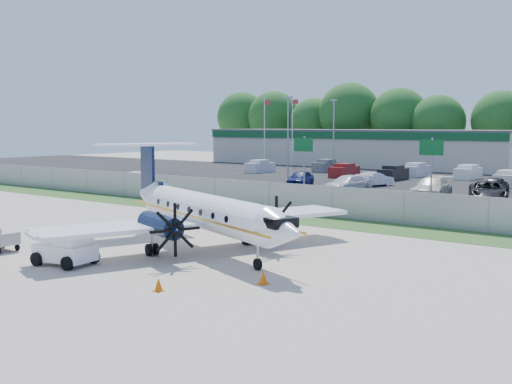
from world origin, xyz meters
The scene contains 26 objects.
ground centered at (0.00, 0.00, 0.00)m, with size 170.00×170.00×0.00m, color #B5A899.
grass_verge centered at (0.00, 12.00, 0.01)m, with size 170.00×4.00×0.02m, color #2D561E.
access_road centered at (0.00, 19.00, 0.01)m, with size 170.00×8.00×0.02m, color black.
parking_lot centered at (0.00, 40.00, 0.01)m, with size 170.00×32.00×0.02m, color black.
perimeter_fence centered at (0.00, 14.00, 1.00)m, with size 120.00×0.06×1.99m.
building_west centered at (-24.00, 61.98, 2.63)m, with size 46.40×12.40×5.24m.
sign_left centered at (-8.00, 22.91, 3.61)m, with size 1.80×0.26×5.00m.
sign_mid centered at (3.00, 22.91, 3.61)m, with size 1.80×0.26×5.00m.
flagpole_west centered at (-35.92, 55.00, 5.64)m, with size 1.06×0.12×10.00m.
flagpole_east centered at (-30.92, 55.00, 5.64)m, with size 1.06×0.12×10.00m.
light_pole_nw centered at (-20.00, 38.00, 5.23)m, with size 0.90×0.35×9.09m.
light_pole_sw centered at (-20.00, 48.00, 5.23)m, with size 0.90×0.35×9.09m.
aircraft centered at (0.81, 0.79, 1.89)m, with size 15.91×15.48×4.90m.
pushback_tug centered at (-1.60, -5.12, 0.63)m, with size 2.65×2.08×1.33m.
baggage_cart_near centered at (-6.73, -5.12, 0.42)m, with size 1.74×1.06×0.91m.
cone_nose centered at (7.00, -2.69, 0.25)m, with size 0.37×0.37×0.52m.
cone_port_wing centered at (4.63, -5.79, 0.23)m, with size 0.34×0.34×0.49m.
cone_starboard_wing centered at (-3.36, 6.37, 0.29)m, with size 0.43×0.43×0.60m.
road_car_west centered at (-22.23, 17.71, 0.00)m, with size 1.82×5.21×1.72m, color beige.
parked_car_a centered at (-12.86, 29.79, 0.00)m, with size 1.86×4.63×1.58m, color navy.
parked_car_b centered at (-6.87, 28.28, 0.00)m, with size 2.08×5.11×1.48m, color silver.
parked_car_c centered at (0.85, 28.48, 0.00)m, with size 2.37×5.82×1.69m, color beige.
parked_car_d centered at (5.41, 28.32, 0.00)m, with size 2.69×5.84×1.62m, color black.
parked_car_f centered at (-7.44, 34.61, 0.00)m, with size 1.43×4.10×1.35m, color silver.
parked_car_g centered at (3.78, 35.66, 0.00)m, with size 1.69×4.20×1.43m, color black.
far_parking_rows centered at (0.00, 45.00, 0.00)m, with size 56.00×10.00×1.60m, color gray, non-canonical shape.
Camera 1 is at (21.09, -21.51, 5.94)m, focal length 45.00 mm.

